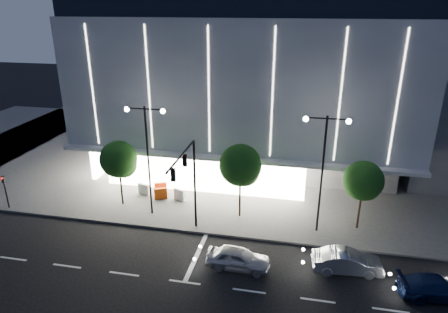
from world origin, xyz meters
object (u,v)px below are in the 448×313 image
at_px(car_lead, 238,258).
at_px(street_lamp_west, 147,145).
at_px(barrier_c, 161,194).
at_px(traffic_mast, 189,175).
at_px(street_lamp_east, 323,158).
at_px(tree_mid, 241,167).
at_px(barrier_d, 180,195).
at_px(car_third, 438,287).
at_px(barrier_b, 144,189).
at_px(tree_right, 363,183).
at_px(ped_signal_far, 5,189).
at_px(tree_left, 119,161).
at_px(car_second, 347,262).
at_px(barrier_a, 161,188).

bearing_deg(car_lead, street_lamp_west, 58.29).
bearing_deg(barrier_c, car_lead, -67.84).
height_order(traffic_mast, street_lamp_east, street_lamp_east).
bearing_deg(tree_mid, barrier_d, 163.54).
relative_size(traffic_mast, car_third, 1.55).
xyz_separation_m(car_lead, barrier_b, (-9.89, 8.43, -0.06)).
relative_size(tree_mid, tree_right, 1.12).
bearing_deg(traffic_mast, ped_signal_far, 175.85).
relative_size(street_lamp_west, tree_right, 1.63).
height_order(tree_left, car_lead, tree_left).
bearing_deg(tree_right, tree_mid, 180.00).
height_order(tree_mid, car_second, tree_mid).
xyz_separation_m(street_lamp_west, tree_left, (-2.97, 1.02, -1.92)).
bearing_deg(barrier_d, car_lead, -27.24).
xyz_separation_m(traffic_mast, barrier_d, (-2.51, 5.32, -4.38)).
distance_m(tree_right, car_third, 8.42).
relative_size(street_lamp_west, street_lamp_east, 1.00).
xyz_separation_m(tree_right, barrier_a, (-16.59, 2.58, -3.23)).
relative_size(tree_right, car_third, 1.21).
height_order(street_lamp_east, car_third, street_lamp_east).
distance_m(traffic_mast, tree_left, 7.95).
xyz_separation_m(tree_left, barrier_b, (1.05, 2.02, -3.38)).
bearing_deg(car_third, barrier_b, 60.05).
height_order(tree_left, tree_right, tree_left).
bearing_deg(barrier_a, barrier_c, -92.10).
height_order(tree_left, barrier_b, tree_left).
relative_size(street_lamp_east, tree_mid, 1.46).
xyz_separation_m(traffic_mast, tree_left, (-6.97, 3.68, -0.99)).
height_order(ped_signal_far, barrier_d, ped_signal_far).
xyz_separation_m(street_lamp_west, car_third, (19.80, -5.78, -5.29)).
bearing_deg(barrier_d, street_lamp_west, -95.38).
xyz_separation_m(barrier_b, barrier_c, (1.75, -0.51, 0.00)).
height_order(street_lamp_east, car_lead, street_lamp_east).
height_order(street_lamp_west, car_second, street_lamp_west).
bearing_deg(barrier_a, barrier_d, -47.03).
height_order(traffic_mast, barrier_b, traffic_mast).
bearing_deg(barrier_d, car_second, -3.88).
xyz_separation_m(traffic_mast, car_lead, (3.97, -2.73, -4.32)).
distance_m(traffic_mast, car_third, 16.69).
height_order(tree_right, barrier_d, tree_right).
bearing_deg(street_lamp_west, barrier_d, 60.68).
xyz_separation_m(street_lamp_east, car_lead, (-5.03, -5.39, -5.25)).
height_order(car_lead, barrier_d, car_lead).
relative_size(tree_mid, barrier_a, 5.59).
height_order(barrier_c, barrier_d, same).
bearing_deg(car_lead, barrier_c, 48.16).
distance_m(street_lamp_west, barrier_a, 6.44).
height_order(car_lead, barrier_a, car_lead).
bearing_deg(tree_right, ped_signal_far, -174.86).
bearing_deg(car_third, tree_left, 65.52).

